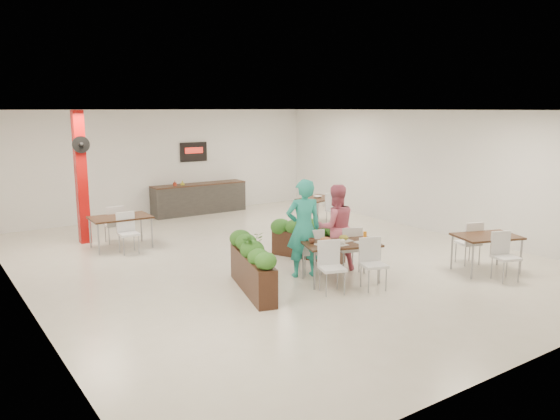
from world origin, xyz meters
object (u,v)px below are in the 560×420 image
at_px(red_column, 81,176).
at_px(side_table_c, 487,241).
at_px(side_table_b, 317,202).
at_px(side_table_a, 120,221).
at_px(planter_left, 252,263).
at_px(planter_right, 308,237).
at_px(diner_woman, 335,227).
at_px(diner_man, 304,228).
at_px(service_counter, 199,198).
at_px(main_table, 341,249).

relative_size(red_column, side_table_c, 1.92).
bearing_deg(side_table_b, side_table_a, 157.66).
bearing_deg(side_table_c, red_column, 149.00).
height_order(planter_left, side_table_c, planter_left).
xyz_separation_m(planter_left, side_table_a, (-0.91, 4.42, 0.11)).
distance_m(red_column, planter_right, 5.69).
distance_m(diner_woman, side_table_c, 3.03).
bearing_deg(diner_man, side_table_b, -112.33).
bearing_deg(diner_man, service_counter, -80.73).
bearing_deg(main_table, diner_woman, 57.76).
relative_size(diner_woman, side_table_b, 1.05).
bearing_deg(red_column, service_counter, 25.00).
relative_size(red_column, main_table, 1.66).
height_order(main_table, side_table_c, same).
height_order(service_counter, side_table_c, service_counter).
relative_size(diner_man, diner_woman, 1.10).
height_order(side_table_b, side_table_c, same).
height_order(diner_woman, planter_right, diner_woman).
height_order(diner_man, diner_woman, diner_man).
bearing_deg(planter_right, diner_man, -131.14).
relative_size(service_counter, side_table_c, 1.80).
bearing_deg(service_counter, side_table_a, -140.16).
distance_m(main_table, side_table_c, 3.05).
bearing_deg(service_counter, red_column, -155.00).
height_order(diner_man, planter_right, diner_man).
bearing_deg(side_table_a, service_counter, 42.03).
distance_m(side_table_b, side_table_c, 5.56).
bearing_deg(side_table_c, planter_right, 148.65).
xyz_separation_m(main_table, side_table_c, (2.81, -1.18, -0.01)).
distance_m(red_column, main_table, 6.72).
bearing_deg(diner_man, main_table, 139.93).
height_order(planter_left, planter_right, planter_left).
relative_size(planter_left, planter_right, 1.21).
relative_size(side_table_b, side_table_c, 1.00).
bearing_deg(side_table_c, main_table, 175.80).
bearing_deg(diner_man, diner_woman, -160.93).
bearing_deg(side_table_b, service_counter, 104.36).
height_order(main_table, side_table_b, same).
relative_size(main_table, side_table_a, 1.18).
distance_m(planter_right, side_table_b, 3.69).
height_order(red_column, side_table_b, red_column).
relative_size(diner_woman, planter_right, 1.05).
bearing_deg(side_table_c, side_table_b, 107.70).
distance_m(planter_right, side_table_a, 4.45).
bearing_deg(diner_woman, planter_right, -73.62).
relative_size(service_counter, side_table_b, 1.79).
distance_m(main_table, diner_man, 0.82).
distance_m(main_table, planter_left, 1.75).
distance_m(main_table, diner_woman, 0.81).
height_order(planter_right, side_table_c, planter_right).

